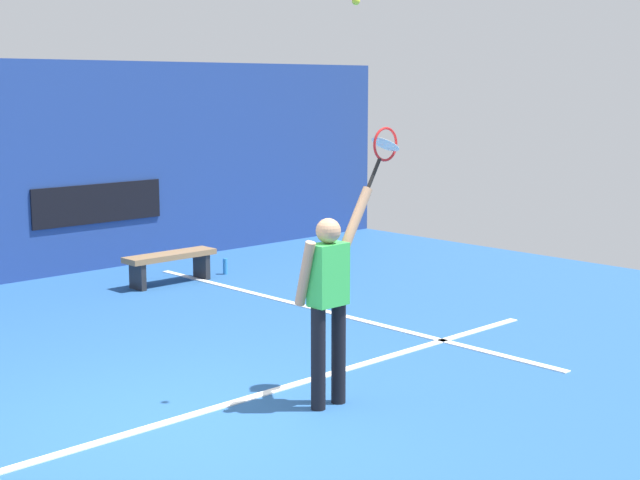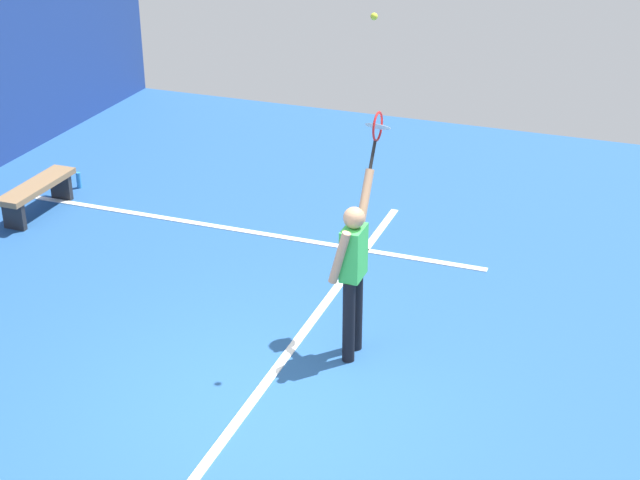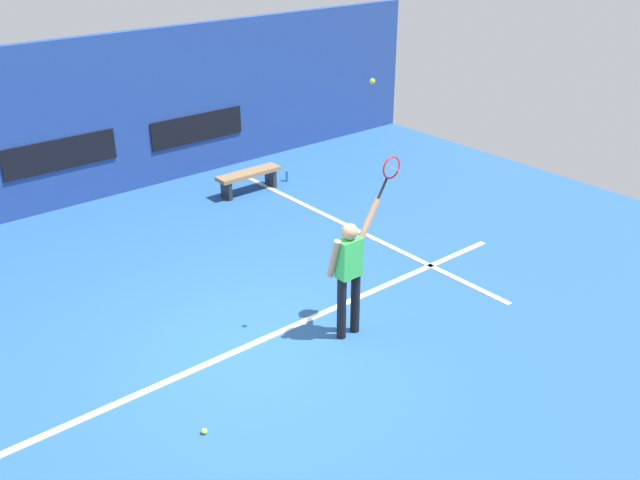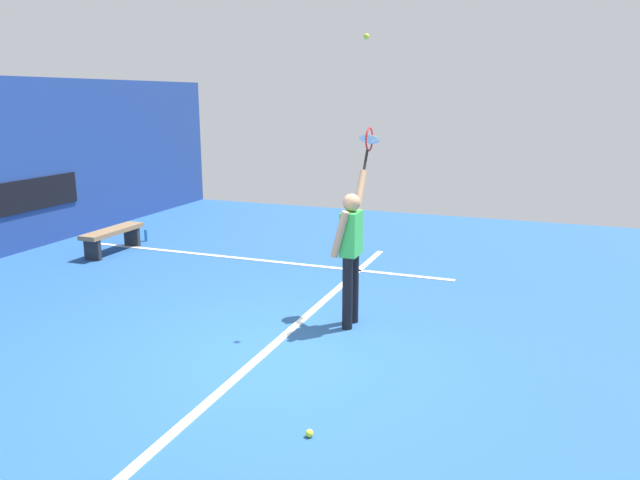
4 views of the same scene
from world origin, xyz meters
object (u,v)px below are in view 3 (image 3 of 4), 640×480
Objects in this scene: tennis_racket at (390,170)px; tennis_ball at (372,81)px; spare_ball at (204,431)px; water_bottle at (287,176)px; tennis_player at (349,270)px; court_bench at (249,177)px.

tennis_racket is 8.93× the size of tennis_ball.
spare_ball is (-3.32, -0.49, -2.23)m from tennis_racket.
water_bottle is (2.24, 5.26, -2.14)m from tennis_racket.
water_bottle is (2.94, 5.25, -0.89)m from tennis_player.
tennis_racket is 0.43× the size of court_bench.
spare_ball is (-4.57, -5.74, -0.30)m from court_bench.
tennis_racket is (0.69, -0.00, 1.26)m from tennis_player.
tennis_racket is 8.93× the size of spare_ball.
tennis_ball is at bearing -20.30° from tennis_player.
spare_ball is at bearing -169.42° from tennis_player.
court_bench reaches higher than spare_ball.
court_bench is 7.35m from spare_ball.
tennis_player reaches higher than spare_ball.
tennis_player is at bearing -110.33° from court_bench.
tennis_ball reaches higher than court_bench.
tennis_racket is 1.34m from tennis_ball.
tennis_ball is 6.45m from court_bench.
tennis_ball is at bearing 8.06° from spare_ball.
tennis_ball is at bearing -169.96° from tennis_racket.
court_bench is 20.59× the size of spare_ball.
tennis_player is at bearing 179.65° from tennis_racket.
water_bottle is 8.00m from spare_ball.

